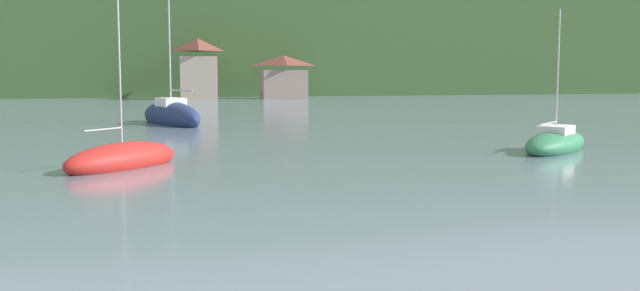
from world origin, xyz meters
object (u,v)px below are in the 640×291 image
sailboat_far_3 (555,143)px  shore_building_west (198,70)px  shore_building_westcentral (284,78)px  sailboat_far_6 (171,116)px  sailboat_mid_5 (122,159)px

sailboat_far_3 → shore_building_west: bearing=59.6°
shore_building_westcentral → sailboat_far_6: bearing=-110.0°
shore_building_westcentral → sailboat_far_3: size_ratio=0.83×
shore_building_westcentral → sailboat_mid_5: (-16.26, -60.77, -2.29)m
sailboat_far_3 → sailboat_mid_5: bearing=141.5°
sailboat_mid_5 → sailboat_far_6: 22.01m
shore_building_west → sailboat_far_3: bearing=-77.0°
sailboat_far_3 → sailboat_far_6: 26.72m
shore_building_west → sailboat_mid_5: sailboat_mid_5 is taller
sailboat_far_3 → sailboat_mid_5: sailboat_mid_5 is taller
shore_building_west → sailboat_mid_5: size_ratio=0.88×
sailboat_far_3 → sailboat_mid_5: (-19.57, -1.69, -0.03)m
sailboat_far_6 → shore_building_west: bearing=-27.5°
shore_building_west → sailboat_far_3: 61.25m
shore_building_westcentral → sailboat_mid_5: bearing=-105.0°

